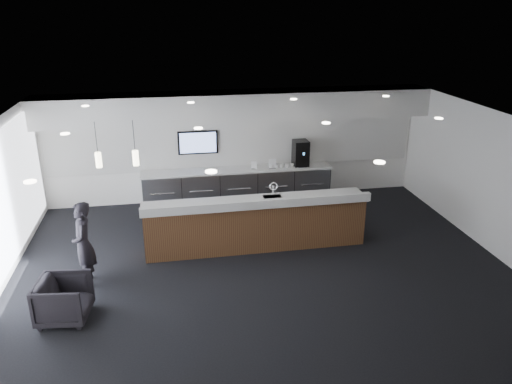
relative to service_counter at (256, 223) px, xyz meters
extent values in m
plane|color=black|center=(-0.02, -0.92, -0.58)|extent=(10.00, 10.00, 0.00)
cube|color=black|center=(-0.02, -0.92, 2.42)|extent=(10.00, 8.00, 0.02)
cube|color=white|center=(-0.02, 3.08, 0.92)|extent=(10.00, 0.02, 3.00)
cube|color=white|center=(4.98, -0.92, 0.92)|extent=(0.02, 8.00, 3.00)
cube|color=silver|center=(-0.02, 2.63, 2.07)|extent=(10.00, 0.90, 0.70)
cube|color=silver|center=(-0.02, 3.05, 1.02)|extent=(9.80, 0.06, 1.40)
cube|color=gray|center=(-0.02, 2.72, -0.13)|extent=(5.00, 0.60, 0.90)
cube|color=silver|center=(-0.02, 2.72, 0.35)|extent=(5.06, 0.66, 0.05)
cylinder|color=white|center=(-2.02, 2.40, -0.08)|extent=(0.60, 0.02, 0.02)
cylinder|color=white|center=(-1.02, 2.40, -0.08)|extent=(0.60, 0.02, 0.02)
cylinder|color=white|center=(-0.02, 2.40, -0.08)|extent=(0.60, 0.02, 0.02)
cylinder|color=white|center=(0.98, 2.40, -0.08)|extent=(0.60, 0.02, 0.02)
cylinder|color=white|center=(1.98, 2.40, -0.08)|extent=(0.60, 0.02, 0.02)
cube|color=black|center=(-1.02, 2.99, 1.07)|extent=(1.05, 0.07, 0.62)
cube|color=blue|center=(-1.02, 2.95, 1.07)|extent=(0.95, 0.01, 0.54)
cylinder|color=#FFF3C6|center=(-2.42, -0.12, 1.67)|extent=(0.12, 0.12, 0.30)
cylinder|color=#FFF3C6|center=(-3.12, -0.12, 1.67)|extent=(0.12, 0.12, 0.30)
cube|color=#502B1A|center=(0.00, 0.01, -0.05)|extent=(4.80, 0.72, 1.05)
cube|color=silver|center=(0.00, 0.01, 0.50)|extent=(4.88, 0.80, 0.06)
cube|color=silver|center=(0.00, -0.36, 0.59)|extent=(4.88, 0.17, 0.18)
cylinder|color=white|center=(0.40, 0.11, 0.67)|extent=(0.04, 0.04, 0.28)
torus|color=white|center=(0.40, 0.05, 0.81)|extent=(0.19, 0.03, 0.19)
cube|color=black|center=(1.71, 2.75, 0.72)|extent=(0.40, 0.45, 0.68)
cube|color=white|center=(1.71, 2.51, 0.38)|extent=(0.24, 0.12, 0.02)
cube|color=white|center=(0.42, 2.63, 0.48)|extent=(0.15, 0.06, 0.21)
cube|color=white|center=(0.91, 2.59, 0.50)|extent=(0.20, 0.03, 0.26)
imported|color=black|center=(-3.68, -2.09, -0.19)|extent=(0.93, 0.91, 0.77)
imported|color=black|center=(-3.46, -0.94, 0.26)|extent=(0.49, 0.66, 1.67)
imported|color=white|center=(1.59, 2.61, 0.42)|extent=(0.10, 0.10, 0.10)
imported|color=white|center=(1.45, 2.61, 0.42)|extent=(0.14, 0.14, 0.10)
imported|color=white|center=(1.31, 2.61, 0.42)|extent=(0.13, 0.13, 0.10)
imported|color=white|center=(1.17, 2.61, 0.42)|extent=(0.13, 0.13, 0.10)
imported|color=white|center=(1.03, 2.61, 0.42)|extent=(0.14, 0.14, 0.10)
imported|color=white|center=(0.89, 2.61, 0.42)|extent=(0.11, 0.11, 0.10)
camera|label=1|loc=(-1.74, -9.79, 4.52)|focal=35.00mm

